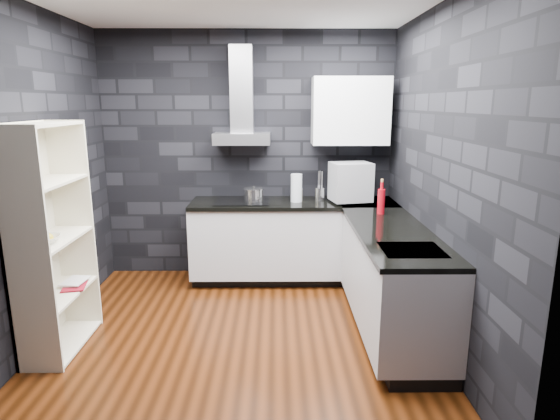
{
  "coord_description": "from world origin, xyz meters",
  "views": [
    {
      "loc": [
        0.32,
        -3.62,
        1.94
      ],
      "look_at": [
        0.35,
        0.45,
        1.0
      ],
      "focal_mm": 30.0,
      "sensor_mm": 36.0,
      "label": 1
    }
  ],
  "objects_px": {
    "glass_vase": "(296,188)",
    "utensil_crock": "(320,194)",
    "storage_jar": "(298,195)",
    "bookshelf": "(52,240)",
    "pot": "(254,195)",
    "appliance_garage": "(351,182)",
    "fruit_bowl": "(45,239)",
    "red_bottle": "(381,202)"
  },
  "relations": [
    {
      "from": "glass_vase",
      "to": "utensil_crock",
      "type": "xyz_separation_m",
      "value": [
        0.26,
        0.07,
        -0.08
      ]
    },
    {
      "from": "storage_jar",
      "to": "bookshelf",
      "type": "bearing_deg",
      "value": -142.71
    },
    {
      "from": "storage_jar",
      "to": "pot",
      "type": "bearing_deg",
      "value": -167.33
    },
    {
      "from": "glass_vase",
      "to": "storage_jar",
      "type": "distance_m",
      "value": 0.13
    },
    {
      "from": "utensil_crock",
      "to": "appliance_garage",
      "type": "relative_size",
      "value": 0.34
    },
    {
      "from": "glass_vase",
      "to": "fruit_bowl",
      "type": "distance_m",
      "value": 2.49
    },
    {
      "from": "fruit_bowl",
      "to": "pot",
      "type": "bearing_deg",
      "value": 45.28
    },
    {
      "from": "glass_vase",
      "to": "appliance_garage",
      "type": "distance_m",
      "value": 0.58
    },
    {
      "from": "red_bottle",
      "to": "fruit_bowl",
      "type": "distance_m",
      "value": 2.9
    },
    {
      "from": "utensil_crock",
      "to": "fruit_bowl",
      "type": "height_order",
      "value": "utensil_crock"
    },
    {
      "from": "storage_jar",
      "to": "utensil_crock",
      "type": "distance_m",
      "value": 0.24
    },
    {
      "from": "utensil_crock",
      "to": "fruit_bowl",
      "type": "relative_size",
      "value": 0.63
    },
    {
      "from": "utensil_crock",
      "to": "red_bottle",
      "type": "height_order",
      "value": "red_bottle"
    },
    {
      "from": "red_bottle",
      "to": "utensil_crock",
      "type": "bearing_deg",
      "value": 129.47
    },
    {
      "from": "glass_vase",
      "to": "red_bottle",
      "type": "height_order",
      "value": "glass_vase"
    },
    {
      "from": "appliance_garage",
      "to": "fruit_bowl",
      "type": "xyz_separation_m",
      "value": [
        -2.52,
        -1.48,
        -0.19
      ]
    },
    {
      "from": "storage_jar",
      "to": "fruit_bowl",
      "type": "xyz_separation_m",
      "value": [
        -1.97,
        -1.62,
        -0.02
      ]
    },
    {
      "from": "appliance_garage",
      "to": "red_bottle",
      "type": "xyz_separation_m",
      "value": [
        0.22,
        -0.51,
        -0.11
      ]
    },
    {
      "from": "pot",
      "to": "bookshelf",
      "type": "xyz_separation_m",
      "value": [
        -1.5,
        -1.4,
        -0.07
      ]
    },
    {
      "from": "glass_vase",
      "to": "fruit_bowl",
      "type": "relative_size",
      "value": 1.35
    },
    {
      "from": "appliance_garage",
      "to": "bookshelf",
      "type": "relative_size",
      "value": 0.22
    },
    {
      "from": "utensil_crock",
      "to": "glass_vase",
      "type": "bearing_deg",
      "value": -164.55
    },
    {
      "from": "bookshelf",
      "to": "fruit_bowl",
      "type": "bearing_deg",
      "value": -75.37
    },
    {
      "from": "pot",
      "to": "storage_jar",
      "type": "xyz_separation_m",
      "value": [
        0.48,
        0.11,
        -0.02
      ]
    },
    {
      "from": "storage_jar",
      "to": "appliance_garage",
      "type": "relative_size",
      "value": 0.28
    },
    {
      "from": "glass_vase",
      "to": "storage_jar",
      "type": "bearing_deg",
      "value": 75.7
    },
    {
      "from": "bookshelf",
      "to": "appliance_garage",
      "type": "bearing_deg",
      "value": 43.04
    },
    {
      "from": "glass_vase",
      "to": "fruit_bowl",
      "type": "height_order",
      "value": "glass_vase"
    },
    {
      "from": "glass_vase",
      "to": "storage_jar",
      "type": "height_order",
      "value": "glass_vase"
    },
    {
      "from": "pot",
      "to": "appliance_garage",
      "type": "bearing_deg",
      "value": -1.81
    },
    {
      "from": "utensil_crock",
      "to": "fruit_bowl",
      "type": "bearing_deg",
      "value": -143.98
    },
    {
      "from": "glass_vase",
      "to": "bookshelf",
      "type": "relative_size",
      "value": 0.17
    },
    {
      "from": "glass_vase",
      "to": "utensil_crock",
      "type": "distance_m",
      "value": 0.28
    },
    {
      "from": "fruit_bowl",
      "to": "red_bottle",
      "type": "bearing_deg",
      "value": 19.47
    },
    {
      "from": "pot",
      "to": "utensil_crock",
      "type": "xyz_separation_m",
      "value": [
        0.71,
        0.09,
        -0.0
      ]
    },
    {
      "from": "red_bottle",
      "to": "bookshelf",
      "type": "relative_size",
      "value": 0.13
    },
    {
      "from": "fruit_bowl",
      "to": "glass_vase",
      "type": "bearing_deg",
      "value": 38.18
    },
    {
      "from": "red_bottle",
      "to": "appliance_garage",
      "type": "bearing_deg",
      "value": 112.8
    },
    {
      "from": "pot",
      "to": "glass_vase",
      "type": "height_order",
      "value": "glass_vase"
    },
    {
      "from": "appliance_garage",
      "to": "bookshelf",
      "type": "height_order",
      "value": "bookshelf"
    },
    {
      "from": "storage_jar",
      "to": "utensil_crock",
      "type": "bearing_deg",
      "value": -2.99
    },
    {
      "from": "pot",
      "to": "red_bottle",
      "type": "xyz_separation_m",
      "value": [
        1.24,
        -0.54,
        0.05
      ]
    }
  ]
}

